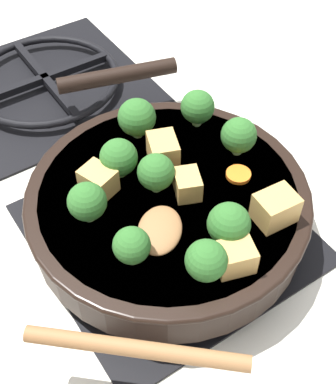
{
  "coord_description": "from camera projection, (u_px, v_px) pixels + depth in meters",
  "views": [
    {
      "loc": [
        -0.23,
        -0.34,
        0.54
      ],
      "look_at": [
        0.0,
        0.0,
        0.08
      ],
      "focal_mm": 50.0,
      "sensor_mm": 36.0,
      "label": 1
    }
  ],
  "objects": [
    {
      "name": "broccoli_floret_center_top",
      "position": [
        119.0,
        158.0,
        0.62
      ],
      "size": [
        0.04,
        0.04,
        0.05
      ],
      "color": "#709956",
      "rests_on": "skillet_pan"
    },
    {
      "name": "tofu_cube_near_handle",
      "position": [
        98.0,
        181.0,
        0.61
      ],
      "size": [
        0.04,
        0.05,
        0.03
      ],
      "primitive_type": "cube",
      "rotation": [
        0.0,
        0.0,
        1.91
      ],
      "color": "tan",
      "rests_on": "skillet_pan"
    },
    {
      "name": "carrot_slice_near_center",
      "position": [
        238.0,
        175.0,
        0.63
      ],
      "size": [
        0.03,
        0.03,
        0.01
      ],
      "primitive_type": "cylinder",
      "color": "orange",
      "rests_on": "skillet_pan"
    },
    {
      "name": "broccoli_floret_south_cluster",
      "position": [
        239.0,
        135.0,
        0.64
      ],
      "size": [
        0.04,
        0.04,
        0.05
      ],
      "color": "#709956",
      "rests_on": "skillet_pan"
    },
    {
      "name": "broccoli_floret_north_edge",
      "position": [
        132.0,
        246.0,
        0.54
      ],
      "size": [
        0.04,
        0.04,
        0.05
      ],
      "color": "#709956",
      "rests_on": "skillet_pan"
    },
    {
      "name": "broccoli_floret_near_spoon",
      "position": [
        229.0,
        224.0,
        0.55
      ],
      "size": [
        0.05,
        0.05,
        0.05
      ],
      "color": "#709956",
      "rests_on": "skillet_pan"
    },
    {
      "name": "carrot_slice_orange_thin",
      "position": [
        280.0,
        199.0,
        0.61
      ],
      "size": [
        0.03,
        0.03,
        0.01
      ],
      "primitive_type": "cylinder",
      "color": "orange",
      "rests_on": "skillet_pan"
    },
    {
      "name": "tofu_cube_east_chunk",
      "position": [
        163.0,
        150.0,
        0.64
      ],
      "size": [
        0.05,
        0.05,
        0.03
      ],
      "primitive_type": "cube",
      "rotation": [
        0.0,
        0.0,
        4.35
      ],
      "color": "tan",
      "rests_on": "skillet_pan"
    },
    {
      "name": "broccoli_floret_east_rim",
      "position": [
        137.0,
        118.0,
        0.66
      ],
      "size": [
        0.05,
        0.05,
        0.05
      ],
      "color": "#709956",
      "rests_on": "skillet_pan"
    },
    {
      "name": "tofu_cube_west_chunk",
      "position": [
        275.0,
        208.0,
        0.58
      ],
      "size": [
        0.05,
        0.04,
        0.03
      ],
      "primitive_type": "cube",
      "rotation": [
        0.0,
        0.0,
        6.21
      ],
      "color": "tan",
      "rests_on": "skillet_pan"
    },
    {
      "name": "broccoli_floret_small_inner",
      "position": [
        206.0,
        261.0,
        0.52
      ],
      "size": [
        0.04,
        0.04,
        0.05
      ],
      "color": "#709956",
      "rests_on": "skillet_pan"
    },
    {
      "name": "broccoli_floret_tall_stem",
      "position": [
        156.0,
        172.0,
        0.6
      ],
      "size": [
        0.04,
        0.04,
        0.05
      ],
      "color": "#709956",
      "rests_on": "skillet_pan"
    },
    {
      "name": "broccoli_floret_west_rim",
      "position": [
        198.0,
        107.0,
        0.68
      ],
      "size": [
        0.04,
        0.04,
        0.05
      ],
      "color": "#709956",
      "rests_on": "skillet_pan"
    },
    {
      "name": "front_burner_grate",
      "position": [
        168.0,
        228.0,
        0.67
      ],
      "size": [
        0.31,
        0.31,
        0.03
      ],
      "color": "black",
      "rests_on": "ground_plane"
    },
    {
      "name": "rear_burner_grate",
      "position": [
        46.0,
        82.0,
        0.87
      ],
      "size": [
        0.31,
        0.31,
        0.03
      ],
      "color": "black",
      "rests_on": "ground_plane"
    },
    {
      "name": "ground_plane",
      "position": [
        168.0,
        234.0,
        0.68
      ],
      "size": [
        2.4,
        2.4,
        0.0
      ],
      "primitive_type": "plane",
      "color": "silver"
    },
    {
      "name": "carrot_slice_edge_slice",
      "position": [
        120.0,
        157.0,
        0.66
      ],
      "size": [
        0.02,
        0.02,
        0.01
      ],
      "primitive_type": "cylinder",
      "color": "orange",
      "rests_on": "skillet_pan"
    },
    {
      "name": "broccoli_floret_mid_floret",
      "position": [
        87.0,
        202.0,
        0.57
      ],
      "size": [
        0.04,
        0.04,
        0.05
      ],
      "color": "#709956",
      "rests_on": "skillet_pan"
    },
    {
      "name": "tofu_cube_back_piece",
      "position": [
        235.0,
        258.0,
        0.54
      ],
      "size": [
        0.05,
        0.04,
        0.03
      ],
      "primitive_type": "cube",
      "rotation": [
        0.0,
        0.0,
        5.98
      ],
      "color": "tan",
      "rests_on": "skillet_pan"
    },
    {
      "name": "tofu_cube_center_large",
      "position": [
        187.0,
        184.0,
        0.61
      ],
      "size": [
        0.04,
        0.04,
        0.03
      ],
      "primitive_type": "cube",
      "rotation": [
        0.0,
        0.0,
        1.18
      ],
      "color": "tan",
      "rests_on": "skillet_pan"
    },
    {
      "name": "skillet_pan",
      "position": [
        167.0,
        204.0,
        0.64
      ],
      "size": [
        0.34,
        0.45,
        0.05
      ],
      "color": "black",
      "rests_on": "front_burner_grate"
    },
    {
      "name": "wooden_spoon",
      "position": [
        148.0,
        288.0,
        0.52
      ],
      "size": [
        0.21,
        0.22,
        0.02
      ],
      "color": "olive",
      "rests_on": "skillet_pan"
    }
  ]
}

